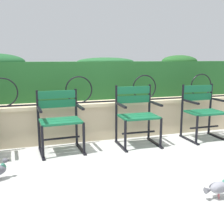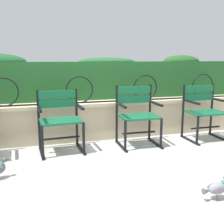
# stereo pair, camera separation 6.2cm
# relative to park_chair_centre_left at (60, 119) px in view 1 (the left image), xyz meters

# --- Properties ---
(ground_plane) EXTENTS (60.00, 60.00, 0.00)m
(ground_plane) POSITION_rel_park_chair_centre_left_xyz_m (0.70, -0.27, -0.46)
(ground_plane) COLOR #ADADA8
(stone_wall) EXTENTS (6.45, 0.41, 0.60)m
(stone_wall) POSITION_rel_park_chair_centre_left_xyz_m (0.70, 0.46, -0.16)
(stone_wall) COLOR tan
(stone_wall) RESTS_ON ground
(iron_arch_fence) EXTENTS (5.93, 0.02, 0.42)m
(iron_arch_fence) POSITION_rel_park_chair_centre_left_xyz_m (0.41, 0.38, 0.31)
(iron_arch_fence) COLOR black
(iron_arch_fence) RESTS_ON stone_wall
(hedge_row) EXTENTS (6.32, 0.46, 0.76)m
(hedge_row) POSITION_rel_park_chair_centre_left_xyz_m (0.67, 0.86, 0.49)
(hedge_row) COLOR #1E5123
(hedge_row) RESTS_ON stone_wall
(park_chair_centre_left) EXTENTS (0.61, 0.55, 0.85)m
(park_chair_centre_left) POSITION_rel_park_chair_centre_left_xyz_m (0.00, 0.00, 0.00)
(park_chair_centre_left) COLOR #145B38
(park_chair_centre_left) RESTS_ON ground
(park_chair_centre_right) EXTENTS (0.59, 0.53, 0.88)m
(park_chair_centre_right) POSITION_rel_park_chair_centre_left_xyz_m (1.14, -0.04, 0.01)
(park_chair_centre_right) COLOR #145B38
(park_chair_centre_right) RESTS_ON ground
(park_chair_rightmost) EXTENTS (0.58, 0.52, 0.87)m
(park_chair_rightmost) POSITION_rel_park_chair_centre_left_xyz_m (2.26, -0.06, 0.00)
(park_chair_rightmost) COLOR #145B38
(park_chair_rightmost) RESTS_ON ground
(pigeon_near_chairs) EXTENTS (0.29, 0.11, 0.22)m
(pigeon_near_chairs) POSITION_rel_park_chair_centre_left_xyz_m (1.23, -1.79, -0.35)
(pigeon_near_chairs) COLOR gray
(pigeon_near_chairs) RESTS_ON ground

